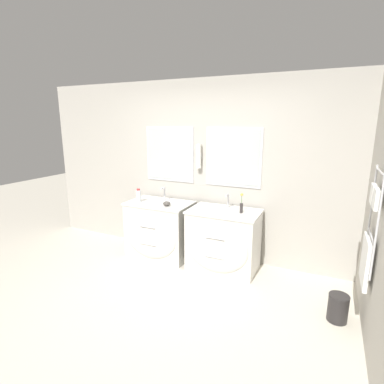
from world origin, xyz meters
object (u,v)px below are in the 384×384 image
Objects in this scene: toiletry_bottle at (138,196)px; waste_bin at (338,307)px; vanity_left at (159,229)px; amenity_bowl at (167,204)px; flower_vase at (241,205)px; vanity_right at (223,240)px.

waste_bin is (2.75, -0.50, -0.78)m from toiletry_bottle.
vanity_left is 3.31× the size of waste_bin.
amenity_bowl is at bearing -2.70° from toiletry_bottle.
amenity_bowl is (0.49, -0.02, -0.06)m from toiletry_bottle.
vanity_left is 0.59m from toiletry_bottle.
toiletry_bottle is 1.83× the size of amenity_bowl.
flower_vase is 1.56m from waste_bin.
flower_vase is at bearing 154.05° from waste_bin.
toiletry_bottle is (-0.30, -0.06, 0.50)m from vanity_left.
amenity_bowl is 0.41× the size of flower_vase.
vanity_right is 4.79× the size of toiletry_bottle.
toiletry_bottle reaches higher than vanity_left.
vanity_right is 0.93m from amenity_bowl.
toiletry_bottle is 0.50m from amenity_bowl.
toiletry_bottle is 2.90m from waste_bin.
toiletry_bottle reaches higher than vanity_right.
vanity_right is at bearing 2.61° from toiletry_bottle.
vanity_left and vanity_right have the same top height.
vanity_right is (1.01, 0.00, 0.00)m from vanity_left.
vanity_right is at bearing 158.88° from waste_bin.
amenity_bowl is (-0.82, -0.08, 0.44)m from vanity_right.
waste_bin is at bearing -11.86° from amenity_bowl.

